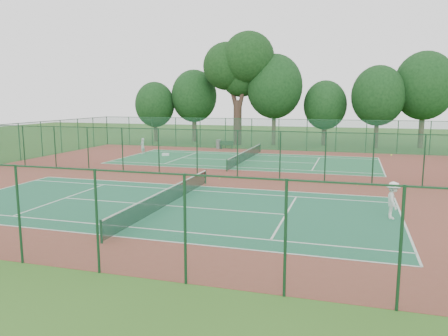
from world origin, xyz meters
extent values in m
plane|color=#2E581B|center=(0.00, 0.00, 0.00)|extent=(120.00, 120.00, 0.00)
cube|color=maroon|center=(0.00, 0.00, 0.01)|extent=(40.00, 36.00, 0.01)
cube|color=#1E6044|center=(0.00, -9.00, 0.01)|extent=(23.77, 10.97, 0.01)
cube|color=#216B40|center=(0.00, 9.00, 0.01)|extent=(23.77, 10.97, 0.01)
cube|color=#1B5136|center=(0.00, 18.00, 1.75)|extent=(40.00, 0.02, 3.50)
cube|color=#163D22|center=(0.00, 18.00, 3.46)|extent=(40.00, 0.05, 0.05)
cube|color=#17472F|center=(0.00, -18.00, 1.75)|extent=(40.00, 0.02, 3.50)
cube|color=#143820|center=(0.00, -18.00, 3.46)|extent=(40.00, 0.05, 0.05)
cube|color=#17472D|center=(0.00, 0.00, 1.75)|extent=(40.00, 0.02, 3.50)
cube|color=#12311D|center=(0.00, 0.00, 3.46)|extent=(40.00, 0.05, 0.05)
cylinder|color=#12321C|center=(0.00, -15.40, 0.49)|extent=(0.10, 0.10, 0.97)
cylinder|color=#12321C|center=(0.00, -2.60, 0.49)|extent=(0.10, 0.10, 0.97)
cube|color=black|center=(0.00, -9.00, 0.48)|extent=(0.02, 12.80, 0.85)
cube|color=white|center=(0.00, -9.00, 0.92)|extent=(0.04, 12.80, 0.06)
cylinder|color=#13361A|center=(0.00, 2.60, 0.49)|extent=(0.10, 0.10, 0.97)
cylinder|color=#13361A|center=(0.00, 15.40, 0.49)|extent=(0.10, 0.10, 0.97)
cube|color=black|center=(0.00, 9.00, 0.48)|extent=(0.02, 12.80, 0.85)
cube|color=silver|center=(0.00, 9.00, 0.92)|extent=(0.04, 12.80, 0.06)
imported|color=silver|center=(11.38, -8.29, 0.92)|extent=(0.78, 1.22, 1.79)
imported|color=silver|center=(-11.38, 10.61, 0.84)|extent=(0.43, 0.62, 1.64)
cylinder|color=slate|center=(-5.31, 17.50, 0.53)|extent=(0.65, 0.65, 1.03)
cube|color=#12351C|center=(-4.91, 17.38, 0.24)|extent=(0.14, 0.41, 0.45)
cube|color=#12351C|center=(-3.71, 17.58, 0.24)|extent=(0.14, 0.41, 0.45)
cube|color=#12351C|center=(-4.31, 17.48, 0.48)|extent=(1.56, 0.66, 0.05)
cube|color=#12351C|center=(-4.28, 17.28, 0.72)|extent=(1.50, 0.29, 0.45)
cube|color=white|center=(-8.56, 10.02, 0.14)|extent=(0.77, 0.48, 0.27)
sphere|color=#E7F138|center=(0.39, -0.66, 0.04)|extent=(0.07, 0.07, 0.07)
sphere|color=gold|center=(9.87, -0.40, 0.04)|extent=(0.06, 0.06, 0.06)
sphere|color=gold|center=(2.60, -0.26, 0.05)|extent=(0.07, 0.07, 0.07)
cylinder|color=#33231B|center=(-4.39, 22.56, 2.75)|extent=(1.01, 1.01, 5.50)
cylinder|color=#33231B|center=(-5.21, 22.84, 6.88)|extent=(1.86, 0.55, 5.47)
cylinder|color=#33231B|center=(-3.56, 22.38, 7.15)|extent=(1.74, 0.51, 5.94)
sphere|color=black|center=(-5.85, 22.84, 9.63)|extent=(5.87, 5.87, 5.87)
sphere|color=black|center=(-3.01, 22.38, 10.55)|extent=(6.24, 6.24, 6.24)
sphere|color=black|center=(-4.20, 23.30, 8.25)|extent=(4.77, 4.77, 4.77)
camera|label=1|loc=(9.41, -30.01, 5.72)|focal=35.00mm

